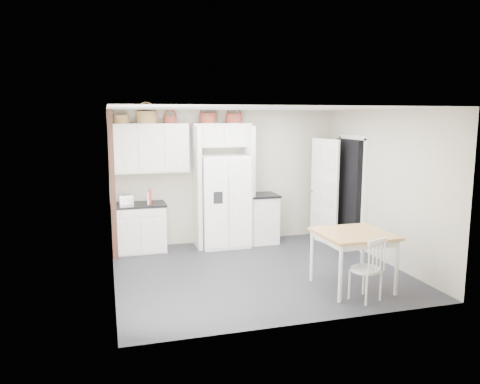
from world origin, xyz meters
name	(u,v)px	position (x,y,z in m)	size (l,w,h in m)	color
floor	(258,271)	(0.00, 0.00, 0.00)	(4.50, 4.50, 0.00)	#232329
ceiling	(259,108)	(0.00, 0.00, 2.60)	(4.50, 4.50, 0.00)	white
wall_back	(227,177)	(0.00, 2.00, 1.30)	(4.50, 4.50, 0.00)	#AEAB98
wall_left	(111,199)	(-2.25, 0.00, 1.30)	(4.00, 4.00, 0.00)	#AEAB98
wall_right	(384,186)	(2.25, 0.00, 1.30)	(4.00, 4.00, 0.00)	#AEAB98
refrigerator	(224,201)	(-0.15, 1.65, 0.87)	(0.90, 0.73, 1.75)	white
base_cab_left	(140,229)	(-1.75, 1.70, 0.43)	(0.93, 0.58, 0.86)	beige
base_cab_right	(262,219)	(0.64, 1.70, 0.46)	(0.53, 0.63, 0.93)	beige
dining_table	(353,260)	(1.09, -1.07, 0.41)	(0.99, 0.99, 0.83)	#A6692C
windsor_chair	(366,269)	(1.03, -1.54, 0.43)	(0.42, 0.38, 0.87)	beige
counter_left	(139,205)	(-1.75, 1.70, 0.88)	(0.96, 0.62, 0.04)	black
counter_right	(262,195)	(0.64, 1.70, 0.95)	(0.57, 0.67, 0.04)	black
toaster	(126,200)	(-1.97, 1.71, 0.98)	(0.24, 0.14, 0.17)	silver
cookbook_red	(150,197)	(-1.55, 1.62, 1.03)	(0.04, 0.17, 0.26)	red
cookbook_cream	(148,198)	(-1.58, 1.62, 1.01)	(0.03, 0.15, 0.23)	silver
basket_upper_a	(121,119)	(-2.00, 1.83, 2.43)	(0.27, 0.27, 0.15)	brown
basket_upper_b	(146,117)	(-1.55, 1.83, 2.46)	(0.37, 0.37, 0.22)	brown
basket_upper_c	(170,119)	(-1.12, 1.83, 2.42)	(0.24, 0.24, 0.14)	maroon
basket_bridge_a	(208,118)	(-0.41, 1.83, 2.44)	(0.33, 0.33, 0.19)	maroon
basket_bridge_b	(234,118)	(0.10, 1.83, 2.44)	(0.31, 0.31, 0.18)	maroon
upper_cabinet	(150,148)	(-1.50, 1.83, 1.90)	(1.40, 0.34, 0.90)	beige
bridge_cabinet	(221,135)	(-0.15, 1.83, 2.12)	(1.12, 0.34, 0.45)	beige
fridge_panel_left	(197,188)	(-0.66, 1.70, 1.15)	(0.08, 0.60, 2.30)	beige
fridge_panel_right	(249,185)	(0.36, 1.70, 1.15)	(0.08, 0.60, 2.30)	beige
trim_post	(113,186)	(-2.20, 1.35, 1.30)	(0.09, 0.09, 2.60)	#44221B
doorway_void	(349,193)	(2.16, 1.00, 1.02)	(0.18, 0.85, 2.05)	black
door_slab	(324,191)	(1.80, 1.33, 1.02)	(0.80, 0.04, 2.05)	white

